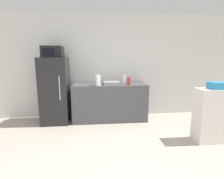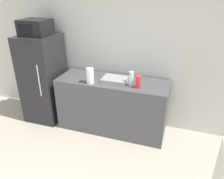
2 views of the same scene
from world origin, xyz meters
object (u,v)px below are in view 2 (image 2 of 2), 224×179
at_px(bottle_tall, 131,79).
at_px(paper_towel_roll, 90,76).
at_px(refrigerator, 43,79).
at_px(bottle_short, 138,82).
at_px(microwave, 36,27).

relative_size(bottle_tall, paper_towel_roll, 0.95).
bearing_deg(refrigerator, bottle_tall, -2.63).
height_order(bottle_tall, bottle_short, bottle_tall).
height_order(microwave, paper_towel_roll, microwave).
height_order(microwave, bottle_short, microwave).
bearing_deg(paper_towel_roll, refrigerator, 169.85).
distance_m(microwave, bottle_short, 1.85).
relative_size(bottle_short, paper_towel_roll, 0.76).
height_order(refrigerator, bottle_tall, refrigerator).
xyz_separation_m(refrigerator, microwave, (-0.00, -0.00, 0.89)).
distance_m(microwave, paper_towel_roll, 1.19).
distance_m(refrigerator, bottle_short, 1.74).
bearing_deg(bottle_short, paper_towel_roll, -174.14).
distance_m(bottle_tall, paper_towel_roll, 0.63).
bearing_deg(paper_towel_roll, microwave, 169.93).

